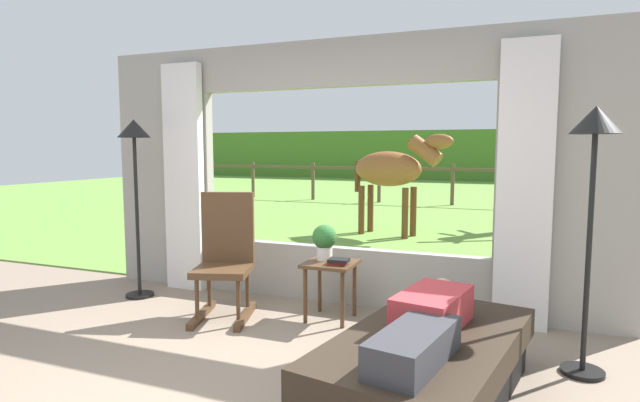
{
  "coord_description": "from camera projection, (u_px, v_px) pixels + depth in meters",
  "views": [
    {
      "loc": [
        1.65,
        -2.39,
        1.51
      ],
      "look_at": [
        0.0,
        1.8,
        1.05
      ],
      "focal_mm": 28.52,
      "sensor_mm": 36.0,
      "label": 1
    }
  ],
  "objects": [
    {
      "name": "outdoor_pasture_lawn",
      "position": [
        459.0,
        199.0,
        15.15
      ],
      "size": [
        36.0,
        21.68,
        0.02
      ],
      "primitive_type": "cube",
      "color": "olive",
      "rests_on": "ground_plane"
    },
    {
      "name": "back_wall_with_window",
      "position": [
        337.0,
        176.0,
        4.93
      ],
      "size": [
        5.2,
        0.12,
        2.55
      ],
      "color": "#9E998E",
      "rests_on": "ground_plane"
    },
    {
      "name": "curtain_panel_right",
      "position": [
        524.0,
        187.0,
        4.19
      ],
      "size": [
        0.44,
        0.1,
        2.4
      ],
      "primitive_type": "cube",
      "color": "silver",
      "rests_on": "ground_plane"
    },
    {
      "name": "floor_lamp_right",
      "position": [
        594.0,
        159.0,
        3.29
      ],
      "size": [
        0.32,
        0.32,
        1.79
      ],
      "color": "black",
      "rests_on": "ground_plane"
    },
    {
      "name": "side_table",
      "position": [
        331.0,
        272.0,
        4.48
      ],
      "size": [
        0.44,
        0.44,
        0.52
      ],
      "color": "#4C331E",
      "rests_on": "ground_plane"
    },
    {
      "name": "reclining_person",
      "position": [
        427.0,
        320.0,
        2.95
      ],
      "size": [
        0.45,
        1.43,
        0.22
      ],
      "rotation": [
        0.0,
        0.0,
        -0.19
      ],
      "color": "#B23338",
      "rests_on": "recliner_sofa"
    },
    {
      "name": "distant_hill_ridge",
      "position": [
        483.0,
        155.0,
        24.13
      ],
      "size": [
        36.0,
        2.0,
        2.4
      ],
      "primitive_type": "cube",
      "color": "#477628",
      "rests_on": "ground_plane"
    },
    {
      "name": "pasture_tree",
      "position": [
        554.0,
        156.0,
        9.55
      ],
      "size": [
        1.05,
        0.99,
        2.92
      ],
      "color": "#4C3823",
      "rests_on": "outdoor_pasture_lawn"
    },
    {
      "name": "potted_plant",
      "position": [
        325.0,
        240.0,
        4.54
      ],
      "size": [
        0.22,
        0.22,
        0.32
      ],
      "color": "silver",
      "rests_on": "side_table"
    },
    {
      "name": "floor_lamp_left",
      "position": [
        135.0,
        154.0,
        5.08
      ],
      "size": [
        0.32,
        0.32,
        1.81
      ],
      "color": "black",
      "rests_on": "ground_plane"
    },
    {
      "name": "curtain_panel_left",
      "position": [
        184.0,
        178.0,
        5.42
      ],
      "size": [
        0.44,
        0.1,
        2.4
      ],
      "primitive_type": "cube",
      "color": "silver",
      "rests_on": "ground_plane"
    },
    {
      "name": "rocking_chair",
      "position": [
        225.0,
        256.0,
        4.59
      ],
      "size": [
        0.64,
        0.79,
        1.12
      ],
      "rotation": [
        0.0,
        0.0,
        0.3
      ],
      "color": "#4C331E",
      "rests_on": "ground_plane"
    },
    {
      "name": "pasture_fence_line",
      "position": [
        453.0,
        178.0,
        13.44
      ],
      "size": [
        16.1,
        0.1,
        1.1
      ],
      "color": "brown",
      "rests_on": "outdoor_pasture_lawn"
    },
    {
      "name": "book_stack",
      "position": [
        338.0,
        261.0,
        4.38
      ],
      "size": [
        0.2,
        0.15,
        0.05
      ],
      "color": "#B22D28",
      "rests_on": "side_table"
    },
    {
      "name": "horse",
      "position": [
        392.0,
        170.0,
        8.68
      ],
      "size": [
        1.82,
        0.84,
        1.73
      ],
      "rotation": [
        0.0,
        0.0,
        -1.81
      ],
      "color": "brown",
      "rests_on": "outdoor_pasture_lawn"
    },
    {
      "name": "recliner_sofa",
      "position": [
        427.0,
        367.0,
        3.03
      ],
      "size": [
        1.21,
        1.84,
        0.42
      ],
      "rotation": [
        0.0,
        0.0,
        -0.19
      ],
      "color": "black",
      "rests_on": "ground_plane"
    }
  ]
}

